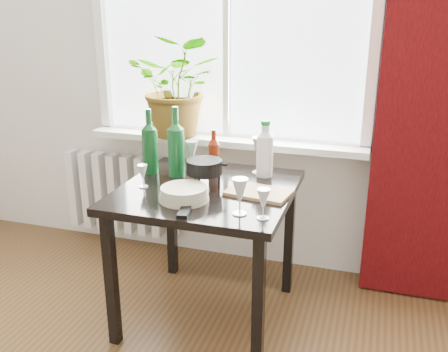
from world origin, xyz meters
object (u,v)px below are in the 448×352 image
(bottle_amber, at_px, (214,152))
(wine_bottle_right, at_px, (176,141))
(table, at_px, (207,204))
(cleaning_bottle, at_px, (265,148))
(fondue_pot, at_px, (204,173))
(potted_plant, at_px, (179,86))
(wineglass_back_center, at_px, (260,155))
(wineglass_front_left, at_px, (143,176))
(cutting_board, at_px, (259,192))
(wine_bottle_left, at_px, (150,141))
(wineglass_far_right, at_px, (263,204))
(wineglass_back_left, at_px, (192,155))
(plate_stack, at_px, (184,194))
(radiator, at_px, (122,193))
(wineglass_front_right, at_px, (240,196))
(tv_remote, at_px, (185,210))

(bottle_amber, bearing_deg, wine_bottle_right, -162.72)
(table, xyz_separation_m, cleaning_bottle, (0.23, 0.26, 0.25))
(fondue_pot, bearing_deg, potted_plant, 127.80)
(cleaning_bottle, relative_size, wineglass_back_center, 1.49)
(wine_bottle_right, distance_m, bottle_amber, 0.21)
(wineglass_front_left, bearing_deg, cutting_board, 8.17)
(wine_bottle_left, distance_m, wineglass_far_right, 0.85)
(wine_bottle_right, height_order, wineglass_far_right, wine_bottle_right)
(table, xyz_separation_m, wine_bottle_right, (-0.22, 0.13, 0.28))
(wineglass_far_right, xyz_separation_m, wineglass_back_left, (-0.53, 0.54, 0.01))
(potted_plant, relative_size, wineglass_front_left, 5.08)
(wine_bottle_left, height_order, plate_stack, wine_bottle_left)
(radiator, relative_size, wine_bottle_left, 2.23)
(wineglass_back_center, height_order, fondue_pot, wineglass_back_center)
(wineglass_front_left, height_order, fondue_pot, fondue_pot)
(table, distance_m, wineglass_back_center, 0.41)
(radiator, bearing_deg, wineglass_back_left, -29.67)
(potted_plant, relative_size, wineglass_back_left, 3.57)
(wine_bottle_right, relative_size, wineglass_far_right, 2.73)
(wineglass_front_right, xyz_separation_m, wineglass_front_left, (-0.56, 0.18, -0.02))
(wineglass_far_right, relative_size, tv_remote, 0.89)
(wine_bottle_left, distance_m, wineglass_back_left, 0.25)
(wineglass_far_right, xyz_separation_m, cutting_board, (-0.09, 0.28, -0.06))
(potted_plant, xyz_separation_m, wine_bottle_left, (0.00, -0.42, -0.23))
(radiator, height_order, wine_bottle_right, wine_bottle_right)
(wine_bottle_right, xyz_separation_m, wineglass_back_left, (0.04, 0.11, -0.11))
(radiator, distance_m, potted_plant, 0.91)
(wineglass_far_right, relative_size, wineglass_front_left, 1.17)
(wine_bottle_left, relative_size, wineglass_far_right, 2.58)
(wineglass_far_right, bearing_deg, cutting_board, 107.24)
(wineglass_front_left, bearing_deg, plate_stack, -21.26)
(potted_plant, bearing_deg, radiator, 171.45)
(potted_plant, height_order, wineglass_back_left, potted_plant)
(table, distance_m, tv_remote, 0.34)
(radiator, xyz_separation_m, wine_bottle_left, (0.48, -0.50, 0.54))
(plate_stack, bearing_deg, wineglass_back_center, 64.12)
(wineglass_far_right, relative_size, wineglass_back_left, 0.82)
(potted_plant, height_order, tv_remote, potted_plant)
(wineglass_front_right, bearing_deg, bottle_amber, 120.77)
(radiator, relative_size, cleaning_bottle, 2.59)
(plate_stack, xyz_separation_m, cutting_board, (0.31, 0.18, -0.02))
(wineglass_back_center, xyz_separation_m, fondue_pot, (-0.21, -0.29, -0.03))
(table, bearing_deg, cleaning_bottle, 48.80)
(potted_plant, bearing_deg, wineglass_front_left, -84.26)
(potted_plant, height_order, fondue_pot, potted_plant)
(radiator, height_order, potted_plant, potted_plant)
(bottle_amber, bearing_deg, potted_plant, 133.07)
(wineglass_back_center, bearing_deg, potted_plant, 155.72)
(potted_plant, xyz_separation_m, wineglass_back_left, (0.20, -0.31, -0.32))
(wineglass_far_right, height_order, wineglass_back_center, wineglass_back_center)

